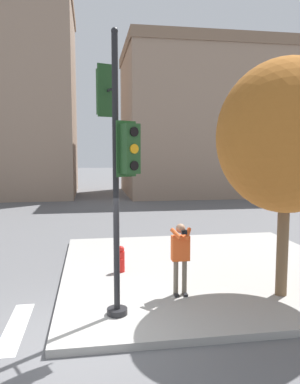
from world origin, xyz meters
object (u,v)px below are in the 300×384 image
at_px(street_tree, 287,137).
at_px(fire_hydrant, 121,259).
at_px(person_photographer, 181,252).
at_px(traffic_signal_pole, 117,151).

xyz_separation_m(street_tree, fire_hydrant, (-3.46, 2.22, -3.21)).
distance_m(street_tree, fire_hydrant, 5.22).
xyz_separation_m(person_photographer, fire_hydrant, (-1.20, 1.86, -0.63)).
relative_size(traffic_signal_pole, person_photographer, 3.38).
xyz_separation_m(person_photographer, street_tree, (2.26, -0.36, 2.58)).
bearing_deg(person_photographer, street_tree, -9.09).
bearing_deg(street_tree, traffic_signal_pole, -173.26).
bearing_deg(person_photographer, fire_hydrant, 122.73).
height_order(street_tree, fire_hydrant, street_tree).
bearing_deg(fire_hydrant, person_photographer, -57.27).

